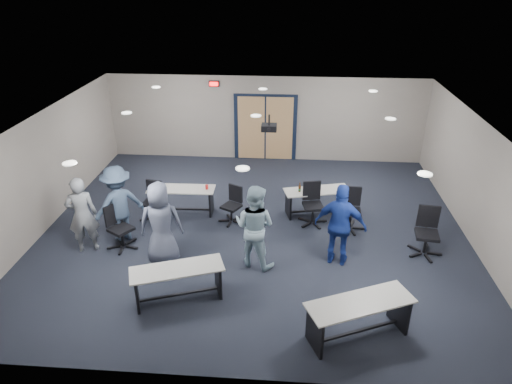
# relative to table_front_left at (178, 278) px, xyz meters

# --- Properties ---
(floor) EXTENTS (10.00, 10.00, 0.00)m
(floor) POSITION_rel_table_front_left_xyz_m (1.23, 2.70, -0.48)
(floor) COLOR black
(floor) RESTS_ON ground
(back_wall) EXTENTS (10.00, 0.04, 2.70)m
(back_wall) POSITION_rel_table_front_left_xyz_m (1.23, 7.20, 0.87)
(back_wall) COLOR gray
(back_wall) RESTS_ON floor
(front_wall) EXTENTS (10.00, 0.04, 2.70)m
(front_wall) POSITION_rel_table_front_left_xyz_m (1.23, -1.80, 0.87)
(front_wall) COLOR gray
(front_wall) RESTS_ON floor
(left_wall) EXTENTS (0.04, 9.00, 2.70)m
(left_wall) POSITION_rel_table_front_left_xyz_m (-3.77, 2.70, 0.87)
(left_wall) COLOR gray
(left_wall) RESTS_ON floor
(right_wall) EXTENTS (0.04, 9.00, 2.70)m
(right_wall) POSITION_rel_table_front_left_xyz_m (6.23, 2.70, 0.87)
(right_wall) COLOR gray
(right_wall) RESTS_ON floor
(ceiling) EXTENTS (10.00, 9.00, 0.04)m
(ceiling) POSITION_rel_table_front_left_xyz_m (1.23, 2.70, 2.22)
(ceiling) COLOR white
(ceiling) RESTS_ON back_wall
(double_door) EXTENTS (2.00, 0.07, 2.20)m
(double_door) POSITION_rel_table_front_left_xyz_m (1.23, 7.16, 0.57)
(double_door) COLOR black
(double_door) RESTS_ON back_wall
(exit_sign) EXTENTS (0.32, 0.07, 0.18)m
(exit_sign) POSITION_rel_table_front_left_xyz_m (-0.37, 7.14, 1.97)
(exit_sign) COLOR black
(exit_sign) RESTS_ON back_wall
(ceiling_projector) EXTENTS (0.35, 0.32, 0.37)m
(ceiling_projector) POSITION_rel_table_front_left_xyz_m (1.53, 3.20, 1.93)
(ceiling_projector) COLOR black
(ceiling_projector) RESTS_ON ceiling
(ceiling_can_lights) EXTENTS (6.24, 5.74, 0.02)m
(ceiling_can_lights) POSITION_rel_table_front_left_xyz_m (1.23, 2.95, 2.19)
(ceiling_can_lights) COLOR white
(ceiling_can_lights) RESTS_ON ceiling
(table_front_left) EXTENTS (1.81, 1.12, 0.70)m
(table_front_left) POSITION_rel_table_front_left_xyz_m (0.00, 0.00, 0.00)
(table_front_left) COLOR #A8A69E
(table_front_left) RESTS_ON floor
(table_front_right) EXTENTS (1.92, 1.29, 0.74)m
(table_front_right) POSITION_rel_table_front_left_xyz_m (3.26, -0.75, 0.03)
(table_front_right) COLOR #A8A69E
(table_front_right) RESTS_ON floor
(table_back_left) EXTENTS (1.70, 0.60, 0.80)m
(table_back_left) POSITION_rel_table_front_left_xyz_m (-0.67, 3.37, -0.01)
(table_back_left) COLOR #A8A69E
(table_back_left) RESTS_ON floor
(table_back_right) EXTENTS (1.73, 0.94, 0.91)m
(table_back_right) POSITION_rel_table_front_left_xyz_m (2.74, 3.56, -0.02)
(table_back_right) COLOR #A8A69E
(table_back_right) RESTS_ON floor
(chair_back_a) EXTENTS (0.72, 0.72, 0.99)m
(chair_back_a) POSITION_rel_table_front_left_xyz_m (-1.34, 2.96, 0.02)
(chair_back_a) COLOR black
(chair_back_a) RESTS_ON floor
(chair_back_b) EXTENTS (0.79, 0.79, 0.93)m
(chair_back_b) POSITION_rel_table_front_left_xyz_m (0.64, 2.98, -0.01)
(chair_back_b) COLOR black
(chair_back_b) RESTS_ON floor
(chair_back_c) EXTENTS (0.78, 0.78, 1.05)m
(chair_back_c) POSITION_rel_table_front_left_xyz_m (2.63, 3.05, 0.05)
(chair_back_c) COLOR black
(chair_back_c) RESTS_ON floor
(chair_back_d) EXTENTS (0.69, 0.69, 1.04)m
(chair_back_d) POSITION_rel_table_front_left_xyz_m (3.53, 2.85, 0.04)
(chair_back_d) COLOR black
(chair_back_d) RESTS_ON floor
(chair_loose_left) EXTENTS (0.89, 0.89, 1.03)m
(chair_loose_left) POSITION_rel_table_front_left_xyz_m (-1.66, 1.65, 0.04)
(chair_loose_left) COLOR black
(chair_loose_left) RESTS_ON floor
(chair_loose_right) EXTENTS (0.77, 0.77, 1.10)m
(chair_loose_right) POSITION_rel_table_front_left_xyz_m (5.04, 1.88, 0.07)
(chair_loose_right) COLOR black
(chair_loose_right) RESTS_ON floor
(person_gray) EXTENTS (0.75, 0.62, 1.77)m
(person_gray) POSITION_rel_table_front_left_xyz_m (-2.42, 1.51, 0.41)
(person_gray) COLOR gray
(person_gray) RESTS_ON floor
(person_plaid) EXTENTS (0.98, 0.73, 1.83)m
(person_plaid) POSITION_rel_table_front_left_xyz_m (-0.61, 1.24, 0.44)
(person_plaid) COLOR slate
(person_plaid) RESTS_ON floor
(person_lightblue) EXTENTS (1.08, 0.97, 1.83)m
(person_lightblue) POSITION_rel_table_front_left_xyz_m (1.35, 1.26, 0.44)
(person_lightblue) COLOR #97B7C8
(person_lightblue) RESTS_ON floor
(person_navy) EXTENTS (1.15, 0.70, 1.83)m
(person_navy) POSITION_rel_table_front_left_xyz_m (3.11, 1.44, 0.44)
(person_navy) COLOR navy
(person_navy) RESTS_ON floor
(person_back) EXTENTS (1.34, 1.28, 1.82)m
(person_back) POSITION_rel_table_front_left_xyz_m (-1.78, 2.00, 0.44)
(person_back) COLOR #3D526F
(person_back) RESTS_ON floor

